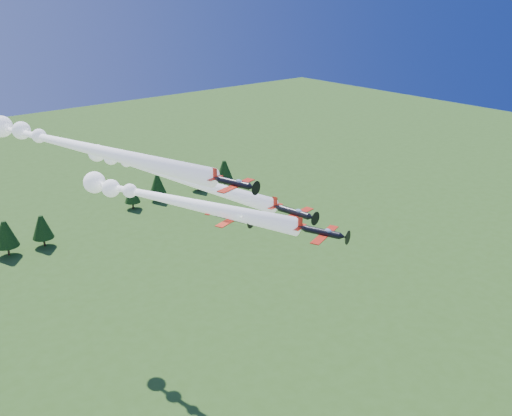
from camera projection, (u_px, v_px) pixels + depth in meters
plane_lead at (166, 198)px, 88.82m from camera, size 20.16×44.70×3.70m
plane_left at (74, 145)px, 87.18m from camera, size 17.83×53.95×3.70m
plane_right at (159, 172)px, 108.98m from camera, size 14.90×58.07×3.70m
plane_slot at (230, 217)px, 83.89m from camera, size 7.00×7.79×2.46m
treeline at (8, 225)px, 171.53m from camera, size 162.43×18.39×10.73m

